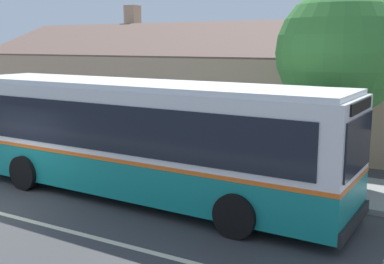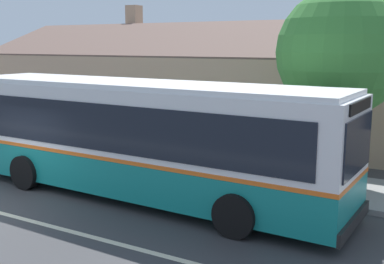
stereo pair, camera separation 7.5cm
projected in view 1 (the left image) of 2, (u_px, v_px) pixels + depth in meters
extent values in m
cube|color=gray|center=(124.00, 158.00, 17.50)|extent=(60.00, 3.00, 0.15)
cube|color=tan|center=(238.00, 93.00, 23.35)|extent=(25.16, 9.03, 3.60)
cube|color=brown|center=(217.00, 39.00, 20.96)|extent=(25.76, 4.57, 1.73)
cube|color=brown|center=(257.00, 40.00, 24.81)|extent=(25.76, 4.57, 1.73)
cube|color=tan|center=(133.00, 16.00, 26.81)|extent=(0.70, 0.70, 1.20)
cube|color=black|center=(37.00, 89.00, 23.77)|extent=(1.10, 0.06, 1.30)
cube|color=black|center=(191.00, 99.00, 19.44)|extent=(1.10, 0.06, 1.30)
cube|color=#4C3323|center=(279.00, 130.00, 17.76)|extent=(1.00, 0.06, 2.10)
cube|color=#147F7A|center=(138.00, 169.00, 13.30)|extent=(11.70, 2.82, 0.98)
cube|color=orange|center=(138.00, 150.00, 13.20)|extent=(11.72, 2.84, 0.10)
cube|color=white|center=(137.00, 118.00, 13.04)|extent=(11.70, 2.82, 1.71)
cube|color=white|center=(137.00, 84.00, 12.87)|extent=(11.46, 2.69, 0.12)
cube|color=black|center=(164.00, 116.00, 14.11)|extent=(10.70, 0.32, 1.21)
cube|color=black|center=(106.00, 128.00, 11.99)|extent=(10.70, 0.32, 1.21)
cube|color=black|center=(359.00, 145.00, 10.05)|extent=(0.10, 2.20, 1.21)
cube|color=black|center=(361.00, 106.00, 9.91)|extent=(0.09, 1.75, 0.24)
cube|color=black|center=(355.00, 222.00, 10.35)|extent=(0.15, 2.50, 0.28)
cube|color=#197233|center=(127.00, 154.00, 15.11)|extent=(3.26, 0.12, 0.68)
cube|color=black|center=(315.00, 154.00, 11.90)|extent=(0.90, 0.05, 2.43)
cylinder|color=black|center=(278.00, 187.00, 12.54)|extent=(1.01, 0.31, 1.00)
cylinder|color=black|center=(235.00, 216.00, 10.44)|extent=(1.01, 0.31, 1.00)
cylinder|color=black|center=(85.00, 156.00, 16.04)|extent=(1.01, 0.31, 1.00)
cylinder|color=black|center=(24.00, 173.00, 13.94)|extent=(1.01, 0.31, 1.00)
cube|color=brown|center=(19.00, 134.00, 19.41)|extent=(1.54, 0.10, 0.04)
cube|color=brown|center=(16.00, 134.00, 19.29)|extent=(1.54, 0.10, 0.04)
cube|color=brown|center=(13.00, 135.00, 19.16)|extent=(1.54, 0.10, 0.04)
cube|color=brown|center=(10.00, 128.00, 19.00)|extent=(1.54, 0.04, 0.10)
cube|color=brown|center=(10.00, 124.00, 18.98)|extent=(1.54, 0.04, 0.10)
cube|color=black|center=(27.00, 141.00, 19.03)|extent=(0.08, 0.43, 0.45)
cube|color=black|center=(6.00, 138.00, 19.63)|extent=(0.08, 0.43, 0.45)
cylinder|color=#4C3828|center=(335.00, 140.00, 14.18)|extent=(0.32, 0.32, 2.74)
sphere|color=#387A33|center=(340.00, 52.00, 13.72)|extent=(3.69, 3.69, 3.69)
sphere|color=#387A33|center=(322.00, 71.00, 14.24)|extent=(2.28, 2.28, 2.28)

